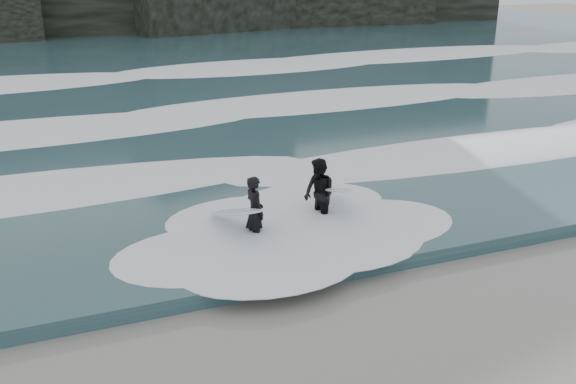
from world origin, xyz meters
name	(u,v)px	position (x,y,z in m)	size (l,w,h in m)	color
sea	(114,65)	(0.00, 29.00, 0.15)	(90.00, 52.00, 0.30)	#2A4950
foam_near	(216,170)	(0.00, 9.00, 0.40)	(60.00, 3.20, 0.20)	white
foam_mid	(162,112)	(0.00, 16.00, 0.42)	(60.00, 4.00, 0.24)	white
foam_far	(124,71)	(0.00, 25.00, 0.45)	(60.00, 4.80, 0.30)	white
surfer_left	(249,212)	(-0.40, 5.11, 0.76)	(1.08, 2.14, 1.49)	black
surfer_right	(322,194)	(1.37, 5.45, 0.79)	(1.36, 2.16, 1.56)	black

